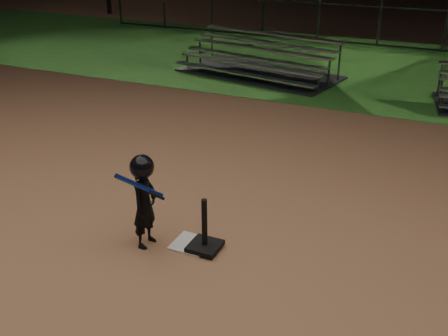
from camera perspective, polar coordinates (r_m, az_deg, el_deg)
ground at (r=6.85m, az=-3.53°, el=-8.16°), size 80.00×80.00×0.00m
grass_strip at (r=15.73m, az=14.04°, el=10.45°), size 60.00×8.00×0.01m
home_plate at (r=6.84m, az=-3.53°, el=-8.08°), size 0.45×0.45×0.02m
batting_tee at (r=6.66m, az=-2.06°, el=-7.67°), size 0.38×0.38×0.68m
child_batter at (r=6.59m, az=-8.52°, el=-3.26°), size 0.45×0.58×1.23m
bleacher_left at (r=14.37m, az=3.72°, el=10.64°), size 4.46×2.78×1.02m
backstop_fence at (r=18.41m, az=16.43°, el=16.17°), size 20.08×0.08×2.50m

